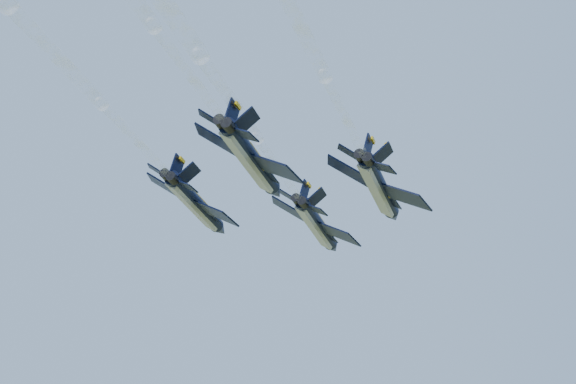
# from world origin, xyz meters

# --- Properties ---
(jet_lead) EXTENTS (11.12, 17.05, 6.84)m
(jet_lead) POSITION_xyz_m (1.72, 10.78, 96.26)
(jet_lead) COLOR black
(jet_left) EXTENTS (11.12, 17.05, 6.84)m
(jet_left) POSITION_xyz_m (-11.49, 1.02, 96.26)
(jet_left) COLOR black
(jet_right) EXTENTS (11.12, 17.05, 6.84)m
(jet_right) POSITION_xyz_m (9.25, -2.84, 96.26)
(jet_right) COLOR black
(jet_slot) EXTENTS (11.12, 17.05, 6.84)m
(jet_slot) POSITION_xyz_m (-3.30, -12.77, 96.26)
(jet_slot) COLOR black
(smoke_trail_lead) EXTENTS (13.14, 45.05, 2.25)m
(smoke_trail_lead) POSITION_xyz_m (-7.15, -23.84, 96.29)
(smoke_trail_lead) COLOR white
(smoke_trail_right) EXTENTS (13.14, 45.05, 2.25)m
(smoke_trail_right) POSITION_xyz_m (0.39, -37.46, 96.29)
(smoke_trail_right) COLOR white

